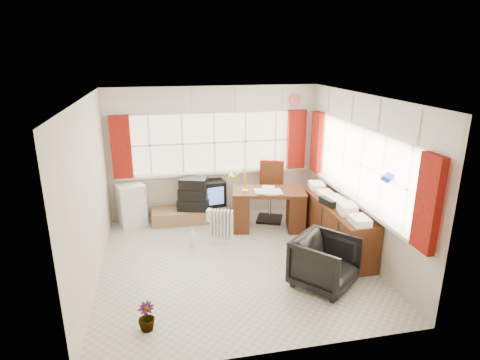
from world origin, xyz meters
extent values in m
plane|color=beige|center=(0.00, 0.00, 0.00)|extent=(4.00, 4.00, 0.00)
plane|color=beige|center=(0.00, 2.00, 1.25)|extent=(4.00, 0.00, 4.00)
plane|color=beige|center=(0.00, -2.00, 1.25)|extent=(4.00, 0.00, 4.00)
plane|color=beige|center=(-2.00, 0.00, 1.25)|extent=(0.00, 4.00, 4.00)
plane|color=beige|center=(2.00, 0.00, 1.25)|extent=(0.00, 4.00, 4.00)
plane|color=white|center=(0.00, 0.00, 2.50)|extent=(4.00, 4.00, 0.00)
plane|color=#F5ECC2|center=(0.00, 1.98, 1.45)|extent=(3.60, 0.00, 3.60)
cube|color=white|center=(0.00, 1.94, 0.87)|extent=(3.70, 0.12, 0.05)
cube|color=white|center=(-1.20, 1.97, 1.45)|extent=(0.03, 0.02, 1.10)
cube|color=white|center=(-0.60, 1.97, 1.45)|extent=(0.03, 0.02, 1.10)
cube|color=white|center=(0.00, 1.97, 1.45)|extent=(0.03, 0.02, 1.10)
cube|color=white|center=(0.60, 1.97, 1.45)|extent=(0.03, 0.02, 1.10)
cube|color=white|center=(1.20, 1.97, 1.45)|extent=(0.03, 0.02, 1.10)
plane|color=#F5ECC2|center=(1.98, 0.00, 1.45)|extent=(0.00, 3.60, 3.60)
cube|color=white|center=(1.94, 0.00, 0.87)|extent=(0.12, 3.70, 0.05)
cube|color=white|center=(1.97, -1.20, 1.45)|extent=(0.02, 0.03, 1.10)
cube|color=white|center=(1.97, -0.60, 1.45)|extent=(0.02, 0.03, 1.10)
cube|color=white|center=(1.97, 0.00, 1.45)|extent=(0.02, 0.03, 1.10)
cube|color=white|center=(1.97, 0.60, 1.45)|extent=(0.02, 0.03, 1.10)
cube|color=white|center=(1.97, 1.20, 1.45)|extent=(0.02, 0.03, 1.10)
cube|color=#942308|center=(-1.70, 1.90, 1.46)|extent=(0.35, 0.10, 1.15)
cube|color=#942308|center=(1.60, 1.90, 1.46)|extent=(0.35, 0.10, 1.15)
cube|color=#942308|center=(1.90, 1.60, 1.46)|extent=(0.10, 0.35, 1.15)
cube|color=#942308|center=(1.90, -1.70, 1.46)|extent=(0.10, 0.35, 1.15)
cube|color=silver|center=(0.00, 1.96, 2.25)|extent=(3.95, 0.08, 0.48)
cube|color=silver|center=(1.96, 0.00, 2.25)|extent=(0.08, 3.95, 0.48)
cube|color=#472210|center=(0.84, 1.09, 0.71)|extent=(1.39, 0.89, 0.06)
cube|color=#472210|center=(0.36, 1.20, 0.34)|extent=(0.41, 0.62, 0.68)
cube|color=#472210|center=(1.32, 0.99, 0.34)|extent=(0.41, 0.62, 0.68)
cube|color=white|center=(0.84, 1.09, 0.75)|extent=(0.28, 0.34, 0.02)
cube|color=white|center=(0.84, 1.09, 0.76)|extent=(0.28, 0.34, 0.02)
cube|color=white|center=(0.84, 1.09, 0.76)|extent=(0.28, 0.34, 0.02)
cube|color=white|center=(0.84, 1.09, 0.76)|extent=(0.28, 0.34, 0.02)
cube|color=white|center=(0.84, 1.09, 0.77)|extent=(0.28, 0.34, 0.02)
cylinder|color=#FFE90A|center=(0.41, 1.14, 0.75)|extent=(0.10, 0.10, 0.02)
cylinder|color=#FFE90A|center=(0.41, 1.14, 0.94)|extent=(0.02, 0.02, 0.38)
cone|color=#FFE90A|center=(0.41, 1.14, 1.09)|extent=(0.17, 0.15, 0.15)
cube|color=black|center=(0.96, 1.45, 0.02)|extent=(0.61, 0.61, 0.04)
cylinder|color=silver|center=(0.96, 1.45, 0.27)|extent=(0.06, 0.06, 0.54)
cube|color=#472210|center=(0.96, 1.45, 0.54)|extent=(0.59, 0.58, 0.06)
cube|color=#472210|center=(1.05, 1.67, 0.83)|extent=(0.40, 0.21, 0.52)
cube|color=#942308|center=(1.05, 1.67, 0.85)|extent=(0.45, 0.23, 0.54)
imported|color=black|center=(1.08, -0.88, 0.35)|extent=(1.08, 1.08, 0.71)
cube|color=white|center=(-0.09, 0.70, 0.04)|extent=(0.42, 0.29, 0.08)
cube|color=white|center=(-0.25, 0.76, 0.33)|extent=(0.06, 0.12, 0.51)
cube|color=white|center=(-0.20, 0.74, 0.33)|extent=(0.06, 0.12, 0.51)
cube|color=white|center=(-0.14, 0.72, 0.33)|extent=(0.06, 0.12, 0.51)
cube|color=white|center=(-0.09, 0.70, 0.33)|extent=(0.06, 0.12, 0.51)
cube|color=white|center=(-0.03, 0.68, 0.33)|extent=(0.06, 0.12, 0.51)
cube|color=white|center=(0.02, 0.66, 0.33)|extent=(0.06, 0.12, 0.51)
cube|color=white|center=(0.08, 0.64, 0.33)|extent=(0.06, 0.12, 0.51)
cube|color=#472210|center=(1.73, 0.20, 0.38)|extent=(0.50, 2.00, 0.75)
cube|color=white|center=(1.70, -0.60, 0.80)|extent=(0.24, 0.32, 0.10)
cube|color=white|center=(1.70, -0.20, 0.80)|extent=(0.24, 0.32, 0.10)
cube|color=white|center=(1.70, 0.20, 0.80)|extent=(0.24, 0.32, 0.10)
cube|color=white|center=(1.70, 0.60, 0.80)|extent=(0.24, 0.32, 0.10)
cube|color=white|center=(1.70, 1.00, 0.80)|extent=(0.24, 0.32, 0.10)
cube|color=black|center=(1.62, 0.19, 0.80)|extent=(0.33, 0.38, 0.11)
cube|color=#906D48|center=(-0.55, 1.72, 0.12)|extent=(1.40, 0.50, 0.25)
cube|color=black|center=(-0.14, 1.88, 0.50)|extent=(0.62, 0.58, 0.49)
cube|color=#517FE7|center=(-0.09, 1.63, 0.50)|extent=(0.41, 0.09, 0.34)
cube|color=black|center=(-0.45, 1.69, 0.36)|extent=(0.67, 0.53, 0.21)
cube|color=black|center=(-0.45, 1.69, 0.57)|extent=(0.62, 0.49, 0.20)
cube|color=black|center=(-0.45, 1.69, 0.77)|extent=(0.56, 0.46, 0.20)
cube|color=white|center=(-1.61, 1.80, 0.39)|extent=(0.58, 0.58, 0.78)
cube|color=silver|center=(-1.33, 1.65, 0.51)|extent=(0.02, 0.02, 0.42)
imported|color=silver|center=(-0.58, 0.66, 0.16)|extent=(0.17, 0.17, 0.32)
imported|color=#8FD6C6|center=(-0.21, 1.06, 0.09)|extent=(0.12, 0.12, 0.18)
imported|color=black|center=(-1.30, -1.34, 0.18)|extent=(0.26, 0.26, 0.35)
camera|label=1|loc=(-1.03, -5.40, 3.09)|focal=30.00mm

